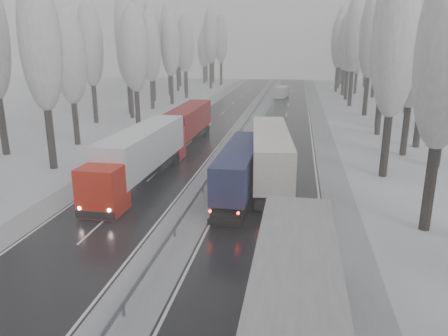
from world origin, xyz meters
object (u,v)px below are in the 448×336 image
(truck_red_red, at_px, (186,124))
(truck_red_white, at_px, (139,154))
(box_truck_distant, at_px, (282,92))
(truck_grey_tarp, at_px, (294,313))
(truck_blue_box, at_px, (242,164))
(truck_cream_box, at_px, (270,151))

(truck_red_red, bearing_deg, truck_red_white, -90.99)
(box_truck_distant, distance_m, truck_red_white, 60.94)
(truck_grey_tarp, xyz_separation_m, truck_red_white, (-12.62, 19.79, -0.04))
(truck_blue_box, distance_m, box_truck_distant, 60.52)
(truck_blue_box, height_order, truck_cream_box, truck_cream_box)
(truck_grey_tarp, height_order, truck_red_white, truck_grey_tarp)
(truck_blue_box, distance_m, truck_red_red, 17.02)
(box_truck_distant, xyz_separation_m, truck_red_white, (-9.11, -60.24, 1.34))
(truck_cream_box, distance_m, truck_red_red, 15.71)
(truck_red_white, height_order, truck_red_red, truck_red_white)
(truck_grey_tarp, distance_m, truck_blue_box, 19.99)
(box_truck_distant, bearing_deg, truck_cream_box, -82.33)
(truck_cream_box, height_order, truck_red_red, truck_cream_box)
(truck_cream_box, xyz_separation_m, truck_red_red, (-10.17, 11.98, -0.16))
(truck_grey_tarp, bearing_deg, truck_blue_box, 102.38)
(box_truck_distant, distance_m, truck_red_red, 46.46)
(truck_blue_box, bearing_deg, truck_red_red, 119.42)
(truck_blue_box, xyz_separation_m, box_truck_distant, (0.74, 60.50, -0.94))
(truck_cream_box, bearing_deg, box_truck_distant, 85.42)
(box_truck_distant, bearing_deg, truck_grey_tarp, -81.06)
(truck_cream_box, xyz_separation_m, box_truck_distant, (-1.24, 57.56, -1.35))
(truck_grey_tarp, height_order, truck_red_red, truck_grey_tarp)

